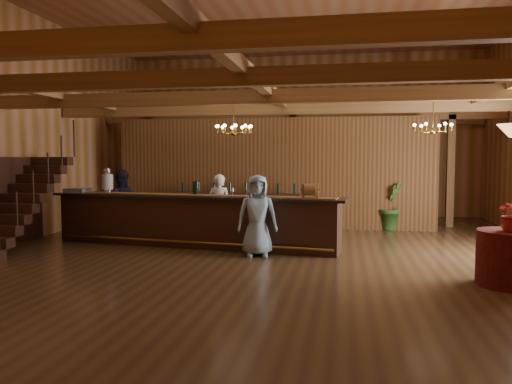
% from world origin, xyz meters
% --- Properties ---
extents(floor, '(14.00, 14.00, 0.00)m').
position_xyz_m(floor, '(0.00, 0.00, 0.00)').
color(floor, '#492E1B').
rests_on(floor, ground).
extents(wall_back, '(12.00, 0.10, 5.50)m').
position_xyz_m(wall_back, '(0.00, 7.00, 2.75)').
color(wall_back, '#BE784F').
rests_on(wall_back, floor).
extents(wall_front, '(12.00, 0.10, 5.50)m').
position_xyz_m(wall_front, '(0.00, -7.00, 2.75)').
color(wall_front, '#BE784F').
rests_on(wall_front, floor).
extents(wall_left, '(0.10, 14.00, 5.50)m').
position_xyz_m(wall_left, '(-6.00, 0.00, 2.75)').
color(wall_left, '#BE784F').
rests_on(wall_left, floor).
extents(beam_grid, '(11.90, 13.90, 0.39)m').
position_xyz_m(beam_grid, '(0.00, 0.51, 3.24)').
color(beam_grid, '#9E632E').
rests_on(beam_grid, wall_left).
extents(support_posts, '(9.20, 10.20, 3.20)m').
position_xyz_m(support_posts, '(0.00, -0.50, 1.60)').
color(support_posts, '#9E632E').
rests_on(support_posts, floor).
extents(partition_wall, '(9.00, 0.18, 3.10)m').
position_xyz_m(partition_wall, '(-0.50, 3.50, 1.55)').
color(partition_wall, brown).
rests_on(partition_wall, floor).
extents(staircase, '(1.00, 2.80, 2.00)m').
position_xyz_m(staircase, '(-5.45, -0.74, 1.00)').
color(staircase, '#391E16').
rests_on(staircase, floor).
extents(backroom_boxes, '(4.10, 0.60, 1.10)m').
position_xyz_m(backroom_boxes, '(-0.29, 5.50, 0.53)').
color(backroom_boxes, '#391E16').
rests_on(backroom_boxes, floor).
extents(tasting_bar, '(6.95, 1.81, 1.16)m').
position_xyz_m(tasting_bar, '(-1.80, 0.22, 0.58)').
color(tasting_bar, '#391E16').
rests_on(tasting_bar, floor).
extents(beverage_dispenser, '(0.26, 0.26, 0.60)m').
position_xyz_m(beverage_dispenser, '(-4.04, 0.59, 1.44)').
color(beverage_dispenser, silver).
rests_on(beverage_dispenser, tasting_bar).
extents(glass_rack_tray, '(0.50, 0.50, 0.10)m').
position_xyz_m(glass_rack_tray, '(-4.80, 0.58, 1.20)').
color(glass_rack_tray, gray).
rests_on(glass_rack_tray, tasting_bar).
extents(raffle_drum, '(0.34, 0.24, 0.30)m').
position_xyz_m(raffle_drum, '(0.84, -0.21, 1.33)').
color(raffle_drum, brown).
rests_on(raffle_drum, tasting_bar).
extents(bar_bottle_0, '(0.07, 0.07, 0.30)m').
position_xyz_m(bar_bottle_0, '(-1.81, 0.35, 1.30)').
color(bar_bottle_0, black).
rests_on(bar_bottle_0, tasting_bar).
extents(bar_bottle_1, '(0.07, 0.07, 0.30)m').
position_xyz_m(bar_bottle_1, '(-1.79, 0.35, 1.30)').
color(bar_bottle_1, black).
rests_on(bar_bottle_1, tasting_bar).
extents(bar_bottle_2, '(0.07, 0.07, 0.30)m').
position_xyz_m(bar_bottle_2, '(-1.76, 0.34, 1.30)').
color(bar_bottle_2, black).
rests_on(bar_bottle_2, tasting_bar).
extents(backbar_shelf, '(3.60, 0.86, 1.00)m').
position_xyz_m(backbar_shelf, '(-1.38, 3.01, 0.50)').
color(backbar_shelf, '#391E16').
rests_on(backbar_shelf, floor).
extents(round_table, '(0.99, 0.99, 0.86)m').
position_xyz_m(round_table, '(4.08, -2.26, 0.43)').
color(round_table, '#4E0603').
rests_on(round_table, floor).
extents(chandelier_left, '(0.80, 0.80, 0.74)m').
position_xyz_m(chandelier_left, '(-0.88, 0.29, 2.62)').
color(chandelier_left, '#A67E2C').
rests_on(chandelier_left, beam_grid).
extents(chandelier_right, '(0.80, 0.80, 0.72)m').
position_xyz_m(chandelier_right, '(3.39, 0.83, 2.64)').
color(chandelier_right, '#A67E2C').
rests_on(chandelier_right, beam_grid).
extents(bartender, '(0.62, 0.45, 1.60)m').
position_xyz_m(bartender, '(-1.39, 1.00, 0.80)').
color(bartender, white).
rests_on(bartender, floor).
extents(staff_second, '(1.01, 0.91, 1.69)m').
position_xyz_m(staff_second, '(-3.91, 1.02, 0.84)').
color(staff_second, black).
rests_on(staff_second, floor).
extents(guest, '(0.89, 0.68, 1.64)m').
position_xyz_m(guest, '(-0.19, -0.65, 0.82)').
color(guest, '#96B9CB').
rests_on(guest, floor).
extents(floor_plant, '(0.86, 0.76, 1.32)m').
position_xyz_m(floor_plant, '(2.82, 3.51, 0.66)').
color(floor_plant, '#2D541C').
rests_on(floor_plant, floor).
extents(table_vase, '(0.14, 0.14, 0.28)m').
position_xyz_m(table_vase, '(4.02, -2.23, 1.00)').
color(table_vase, '#A67E2C').
rests_on(table_vase, round_table).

